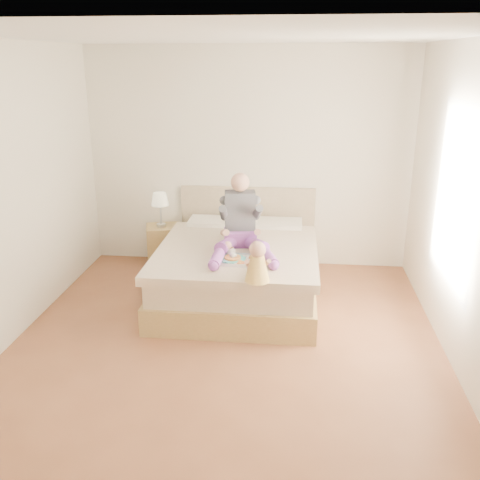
# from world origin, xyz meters

# --- Properties ---
(room) EXTENTS (4.02, 4.22, 2.71)m
(room) POSITION_xyz_m (0.08, 0.01, 1.51)
(room) COLOR brown
(room) RESTS_ON ground
(bed) EXTENTS (1.70, 2.18, 1.00)m
(bed) POSITION_xyz_m (0.00, 1.08, 0.32)
(bed) COLOR #9A7E47
(bed) RESTS_ON ground
(nightstand) EXTENTS (0.50, 0.47, 0.51)m
(nightstand) POSITION_xyz_m (-1.06, 1.88, 0.26)
(nightstand) COLOR #9A7E47
(nightstand) RESTS_ON ground
(lamp) EXTENTS (0.21, 0.21, 0.44)m
(lamp) POSITION_xyz_m (-1.08, 1.86, 0.84)
(lamp) COLOR silver
(lamp) RESTS_ON nightstand
(adult) EXTENTS (0.68, 1.02, 0.81)m
(adult) POSITION_xyz_m (0.04, 0.89, 0.85)
(adult) COLOR #7A3B95
(adult) RESTS_ON bed
(tray) EXTENTS (0.45, 0.37, 0.12)m
(tray) POSITION_xyz_m (0.08, 0.49, 0.64)
(tray) COLOR silver
(tray) RESTS_ON bed
(baby) EXTENTS (0.25, 0.34, 0.38)m
(baby) POSITION_xyz_m (0.28, 0.03, 0.76)
(baby) COLOR #FFCC50
(baby) RESTS_ON bed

